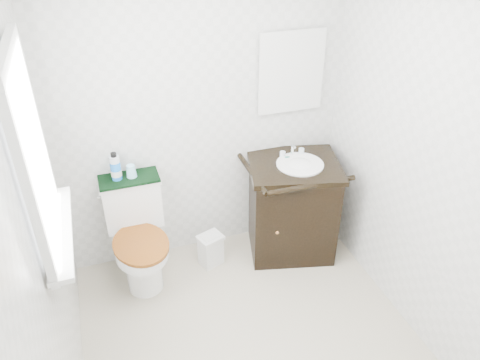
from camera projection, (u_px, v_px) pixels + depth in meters
floor at (256, 350)px, 3.12m from camera, size 2.40×2.40×0.00m
wall_back at (202, 114)px, 3.44m from camera, size 2.40×0.00×2.40m
wall_left at (40, 245)px, 2.18m from camera, size 0.00×2.40×2.40m
wall_right at (433, 168)px, 2.78m from camera, size 0.00×2.40×2.40m
window at (31, 154)px, 2.20m from camera, size 0.02×0.70×0.90m
mirror at (291, 72)px, 3.48m from camera, size 0.50×0.02×0.60m
toilet at (139, 239)px, 3.54m from camera, size 0.45×0.65×0.81m
vanity at (292, 205)px, 3.79m from camera, size 0.82×0.74×0.92m
trash_bin at (211, 249)px, 3.77m from camera, size 0.23×0.21×0.27m
towel at (129, 179)px, 3.39m from camera, size 0.43×0.22×0.02m
mouthwash_bottle at (115, 167)px, 3.32m from camera, size 0.07×0.07×0.21m
cup at (131, 171)px, 3.38m from camera, size 0.08×0.08×0.09m
soap_bar at (287, 157)px, 3.65m from camera, size 0.06×0.04×0.02m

